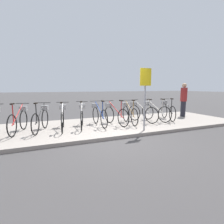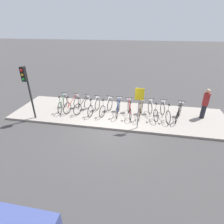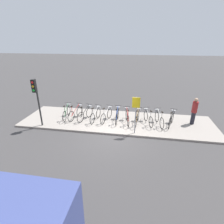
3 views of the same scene
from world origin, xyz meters
name	(u,v)px [view 3 (image 3 of 3)]	position (x,y,z in m)	size (l,w,h in m)	color
ground_plane	(112,135)	(0.00, 0.00, 0.00)	(120.00, 120.00, 0.00)	#423F3F
sidewalk	(117,121)	(0.00, 1.79, 0.06)	(12.83, 3.58, 0.12)	#9E9389
parked_bicycle_0	(67,112)	(-3.51, 1.72, 0.58)	(0.46, 1.71, 1.05)	black
parked_bicycle_1	(76,112)	(-2.84, 1.75, 0.58)	(0.60, 1.67, 1.05)	black
parked_bicycle_2	(86,113)	(-2.13, 1.70, 0.58)	(0.69, 1.63, 1.05)	black
parked_bicycle_3	(96,114)	(-1.40, 1.64, 0.58)	(0.47, 1.70, 1.05)	black
parked_bicycle_4	(107,114)	(-0.66, 1.72, 0.58)	(0.59, 1.67, 1.05)	black
parked_bicycle_5	(117,115)	(0.04, 1.74, 0.58)	(0.46, 1.72, 1.05)	black
parked_bicycle_6	(127,116)	(0.72, 1.66, 0.58)	(0.51, 1.69, 1.05)	black
parked_bicycle_7	(137,117)	(1.39, 1.64, 0.58)	(0.46, 1.71, 1.05)	black
parked_bicycle_8	(148,117)	(2.06, 1.75, 0.58)	(0.66, 1.65, 1.05)	black
parked_bicycle_9	(159,118)	(2.76, 1.72, 0.58)	(0.56, 1.68, 1.05)	black
parked_bicycle_10	(172,118)	(3.55, 1.73, 0.58)	(0.67, 1.64, 1.05)	black
pedestrian	(194,111)	(4.95, 2.14, 1.05)	(0.34, 0.34, 1.77)	#23232D
traffic_light	(36,93)	(-4.66, 0.23, 2.29)	(0.24, 0.40, 3.00)	#2D2D2D
sign_post	(136,109)	(1.28, 0.29, 1.62)	(0.44, 0.07, 2.21)	#99999E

